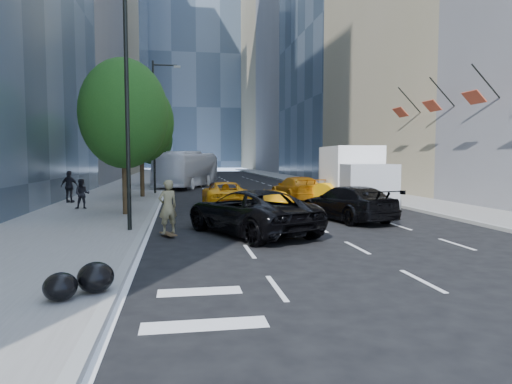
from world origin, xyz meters
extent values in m
plane|color=black|center=(0.00, 0.00, 0.00)|extent=(160.00, 160.00, 0.00)
cube|color=slate|center=(-9.00, 30.00, 0.07)|extent=(6.00, 120.00, 0.15)
cube|color=slate|center=(10.00, 30.00, 0.07)|extent=(4.00, 120.00, 0.15)
cube|color=#303D4B|center=(-22.00, 92.00, 30.00)|extent=(20.00, 28.00, 60.00)
cube|color=slate|center=(22.00, 74.00, 32.50)|extent=(20.00, 24.00, 65.00)
cube|color=gray|center=(22.00, 98.00, 25.00)|extent=(20.00, 24.00, 50.00)
cube|color=#303D4B|center=(0.00, 120.00, 45.00)|extent=(40.00, 20.00, 90.00)
cylinder|color=black|center=(-6.50, 4.00, 5.15)|extent=(0.16, 0.16, 10.00)
cylinder|color=black|center=(-6.50, 22.00, 5.15)|extent=(0.16, 0.16, 10.00)
cylinder|color=black|center=(-5.60, 22.00, 9.85)|extent=(1.80, 0.12, 0.12)
cube|color=#99998C|center=(-4.70, 22.00, 9.75)|extent=(0.50, 0.22, 0.15)
cylinder|color=black|center=(-7.20, 9.00, 1.72)|extent=(0.30, 0.30, 3.15)
ellipsoid|color=#13370F|center=(-7.20, 9.00, 4.98)|extent=(4.20, 4.20, 5.25)
cylinder|color=black|center=(-7.20, 19.00, 1.84)|extent=(0.30, 0.30, 3.38)
ellipsoid|color=#13370F|center=(-7.20, 19.00, 5.32)|extent=(4.50, 4.50, 5.62)
cylinder|color=black|center=(-7.20, 32.00, 1.61)|extent=(0.30, 0.30, 2.93)
ellipsoid|color=#13370F|center=(-7.20, 32.00, 4.63)|extent=(3.90, 3.90, 4.88)
cylinder|color=black|center=(-6.40, 40.00, 2.75)|extent=(0.14, 0.14, 5.20)
imported|color=black|center=(-6.40, 40.00, 4.35)|extent=(2.48, 0.53, 1.00)
cylinder|color=black|center=(11.15, 8.00, 6.85)|extent=(1.75, 0.08, 1.75)
cube|color=#B04128|center=(10.50, 8.00, 6.00)|extent=(0.64, 1.30, 0.64)
cylinder|color=black|center=(11.15, 12.00, 6.85)|extent=(1.75, 0.08, 1.75)
cube|color=#B04128|center=(10.50, 12.00, 6.00)|extent=(0.64, 1.30, 0.64)
cylinder|color=black|center=(11.15, 16.00, 6.85)|extent=(1.75, 0.08, 1.75)
cube|color=#B04128|center=(10.50, 16.00, 6.00)|extent=(0.64, 1.30, 0.64)
imported|color=olive|center=(-5.04, 3.00, 0.98)|extent=(0.84, 0.72, 1.95)
imported|color=black|center=(-2.00, 3.12, 0.85)|extent=(5.11, 6.71, 1.69)
imported|color=black|center=(2.98, 6.10, 0.80)|extent=(3.54, 5.91, 1.60)
imported|color=#FFAC0D|center=(-0.70, 6.83, 0.76)|extent=(2.64, 4.73, 1.52)
imported|color=orange|center=(4.20, 12.31, 0.69)|extent=(2.33, 4.43, 1.39)
imported|color=#FFA60D|center=(-2.00, 13.00, 0.73)|extent=(2.50, 5.30, 1.46)
imported|color=orange|center=(3.05, 15.50, 0.81)|extent=(2.71, 5.76, 1.62)
imported|color=white|center=(-3.80, 30.77, 1.72)|extent=(6.52, 12.66, 3.44)
cube|color=silver|center=(5.45, 12.32, 2.05)|extent=(3.14, 5.32, 2.99)
cube|color=gray|center=(5.08, 8.58, 1.27)|extent=(2.75, 2.45, 2.54)
cylinder|color=black|center=(3.88, 8.25, 0.55)|extent=(0.49, 1.14, 1.11)
cylinder|color=black|center=(6.19, 8.02, 0.55)|extent=(0.49, 1.14, 1.11)
cylinder|color=black|center=(4.47, 14.20, 0.55)|extent=(0.49, 1.14, 1.11)
cylinder|color=black|center=(6.78, 13.97, 0.55)|extent=(0.49, 1.14, 1.11)
imported|color=black|center=(-9.76, 11.71, 0.94)|extent=(0.79, 0.62, 1.59)
imported|color=black|center=(-11.20, 15.31, 1.12)|extent=(1.23, 0.80, 1.94)
ellipsoid|color=black|center=(-6.31, -4.18, 0.46)|extent=(0.73, 0.81, 0.62)
ellipsoid|color=black|center=(-6.89, -4.64, 0.42)|extent=(0.64, 0.71, 0.55)
camera|label=1|loc=(-4.59, -13.74, 2.91)|focal=32.00mm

